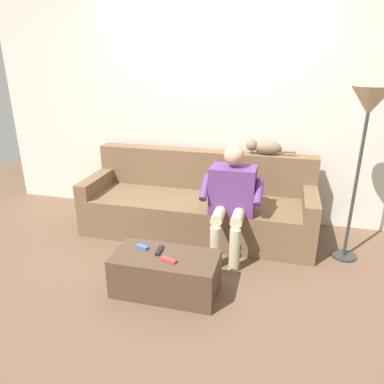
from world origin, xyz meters
TOP-DOWN VIEW (x-y plane):
  - ground_plane at (0.00, 0.60)m, footprint 8.00×8.00m
  - back_wall at (0.00, -0.68)m, footprint 5.32×0.06m
  - couch at (0.00, -0.16)m, footprint 2.50×0.85m
  - coffee_table at (0.00, 1.03)m, footprint 0.87×0.44m
  - person_solo_seated at (-0.42, 0.25)m, footprint 0.59×0.57m
  - cat_on_backrest at (-0.66, -0.42)m, footprint 0.53×0.14m
  - remote_black at (0.07, 0.98)m, footprint 0.05×0.15m
  - remote_red at (-0.05, 1.10)m, footprint 0.14×0.08m
  - remote_blue at (0.23, 0.96)m, footprint 0.12×0.08m
  - floor_lamp at (-1.54, 0.06)m, footprint 0.34×0.34m

SIDE VIEW (x-z plane):
  - ground_plane at x=0.00m, z-range 0.00..0.00m
  - coffee_table at x=0.00m, z-range 0.00..0.34m
  - couch at x=0.00m, z-range -0.13..0.73m
  - remote_black at x=0.07m, z-range 0.34..0.36m
  - remote_red at x=-0.05m, z-range 0.34..0.36m
  - remote_blue at x=0.23m, z-range 0.34..0.37m
  - person_solo_seated at x=-0.42m, z-range 0.07..1.17m
  - cat_on_backrest at x=-0.66m, z-range 0.86..1.03m
  - back_wall at x=0.00m, z-range 0.00..2.80m
  - floor_lamp at x=-1.54m, z-range 0.61..2.25m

